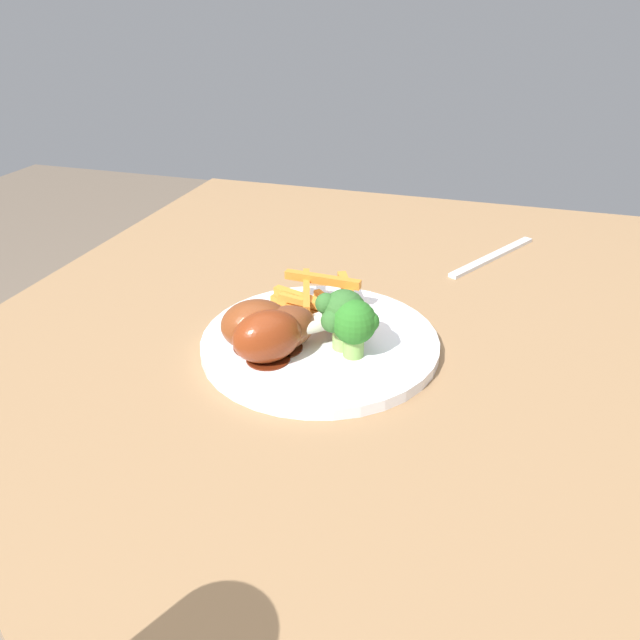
# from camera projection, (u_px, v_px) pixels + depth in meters

# --- Properties ---
(dining_table) EXTENTS (1.23, 0.79, 0.75)m
(dining_table) POSITION_uv_depth(u_px,v_px,m) (305.00, 471.00, 0.61)
(dining_table) COLOR #8E6B47
(dining_table) RESTS_ON ground_plane
(dinner_plate) EXTENTS (0.24, 0.24, 0.01)m
(dinner_plate) POSITION_uv_depth(u_px,v_px,m) (320.00, 342.00, 0.62)
(dinner_plate) COLOR white
(dinner_plate) RESTS_ON dining_table
(broccoli_floret_front) EXTENTS (0.04, 0.05, 0.06)m
(broccoli_floret_front) POSITION_uv_depth(u_px,v_px,m) (356.00, 323.00, 0.57)
(broccoli_floret_front) COLOR #82B253
(broccoli_floret_front) RESTS_ON dinner_plate
(broccoli_floret_middle) EXTENTS (0.05, 0.05, 0.06)m
(broccoli_floret_middle) POSITION_uv_depth(u_px,v_px,m) (342.00, 315.00, 0.58)
(broccoli_floret_middle) COLOR #8EB45E
(broccoli_floret_middle) RESTS_ON dinner_plate
(carrot_fries_pile) EXTENTS (0.11, 0.12, 0.04)m
(carrot_fries_pile) POSITION_uv_depth(u_px,v_px,m) (322.00, 302.00, 0.65)
(carrot_fries_pile) COLOR orange
(carrot_fries_pile) RESTS_ON dinner_plate
(chicken_drumstick_near) EXTENTS (0.09, 0.12, 0.05)m
(chicken_drumstick_near) POSITION_uv_depth(u_px,v_px,m) (260.00, 325.00, 0.59)
(chicken_drumstick_near) COLOR #54210F
(chicken_drumstick_near) RESTS_ON dinner_plate
(chicken_drumstick_far) EXTENTS (0.12, 0.10, 0.04)m
(chicken_drumstick_far) POSITION_uv_depth(u_px,v_px,m) (286.00, 328.00, 0.59)
(chicken_drumstick_far) COLOR #522211
(chicken_drumstick_far) RESTS_ON dinner_plate
(chicken_drumstick_extra) EXTENTS (0.11, 0.11, 0.05)m
(chicken_drumstick_extra) POSITION_uv_depth(u_px,v_px,m) (272.00, 336.00, 0.57)
(chicken_drumstick_extra) COLOR #561B0B
(chicken_drumstick_extra) RESTS_ON dinner_plate
(fork) EXTENTS (0.17, 0.10, 0.00)m
(fork) POSITION_uv_depth(u_px,v_px,m) (493.00, 257.00, 0.82)
(fork) COLOR silver
(fork) RESTS_ON dining_table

